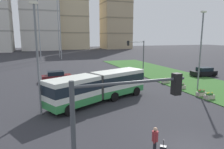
{
  "coord_description": "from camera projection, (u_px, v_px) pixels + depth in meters",
  "views": [
    {
      "loc": [
        -8.35,
        -8.93,
        6.82
      ],
      "look_at": [
        0.01,
        14.2,
        2.2
      ],
      "focal_mm": 32.39,
      "sensor_mm": 36.0,
      "label": 1
    }
  ],
  "objects": [
    {
      "name": "pedestrian_crossing",
      "position": [
        155.0,
        139.0,
        11.62
      ],
      "size": [
        0.41,
        0.47,
        1.74
      ],
      "color": "black",
      "rests_on": "ground"
    },
    {
      "name": "articulated_bus",
      "position": [
        99.0,
        86.0,
        21.37
      ],
      "size": [
        11.77,
        6.98,
        3.0
      ],
      "color": "silver",
      "rests_on": "ground"
    },
    {
      "name": "streetlight_left",
      "position": [
        37.0,
        55.0,
        17.11
      ],
      "size": [
        0.7,
        0.28,
        9.62
      ],
      "color": "slate",
      "rests_on": "ground"
    },
    {
      "name": "car_maroon_sedan",
      "position": [
        56.0,
        77.0,
        31.18
      ],
      "size": [
        4.42,
        2.05,
        1.58
      ],
      "color": "maroon",
      "rests_on": "ground"
    },
    {
      "name": "apartment_tower_eastcentre",
      "position": [
        116.0,
        12.0,
        114.18
      ],
      "size": [
        15.3,
        14.42,
        41.44
      ],
      "color": "tan",
      "rests_on": "ground"
    },
    {
      "name": "flower_planter_4",
      "position": [
        181.0,
        86.0,
        26.58
      ],
      "size": [
        1.1,
        0.56,
        0.74
      ],
      "color": "#B7AD9E",
      "rests_on": "grass_median"
    },
    {
      "name": "traffic_light_far_right",
      "position": [
        138.0,
        52.0,
        34.4
      ],
      "size": [
        3.31,
        0.28,
        6.15
      ],
      "color": "#474C51",
      "rests_on": "ground"
    },
    {
      "name": "flower_planter_5",
      "position": [
        166.0,
        81.0,
        29.8
      ],
      "size": [
        1.1,
        0.56,
        0.74
      ],
      "color": "#B7AD9E",
      "rests_on": "grass_median"
    },
    {
      "name": "streetlight_median",
      "position": [
        201.0,
        48.0,
        25.48
      ],
      "size": [
        0.7,
        0.28,
        9.92
      ],
      "color": "slate",
      "rests_on": "ground"
    },
    {
      "name": "apartment_tower_centre",
      "position": [
        71.0,
        2.0,
        111.35
      ],
      "size": [
        16.14,
        18.28,
        51.2
      ],
      "color": "beige",
      "rests_on": "ground"
    },
    {
      "name": "apartment_tower_westcentre",
      "position": [
        39.0,
        3.0,
        100.37
      ],
      "size": [
        18.53,
        14.55,
        46.86
      ],
      "color": "silver",
      "rests_on": "ground"
    },
    {
      "name": "flower_planter_3",
      "position": [
        201.0,
        93.0,
        23.31
      ],
      "size": [
        1.1,
        0.56,
        0.74
      ],
      "color": "#B7AD9E",
      "rests_on": "grass_median"
    },
    {
      "name": "traffic_light_near_left",
      "position": [
        116.0,
        126.0,
        6.79
      ],
      "size": [
        4.16,
        0.28,
        5.52
      ],
      "color": "#474C51",
      "rests_on": "ground"
    },
    {
      "name": "flower_planter_2",
      "position": [
        209.0,
        96.0,
        22.21
      ],
      "size": [
        1.1,
        0.56,
        0.74
      ],
      "color": "#B7AD9E",
      "rests_on": "grass_median"
    },
    {
      "name": "transmission_pylon",
      "position": [
        48.0,
        1.0,
        60.78
      ],
      "size": [
        9.0,
        6.24,
        31.98
      ],
      "color": "gray",
      "rests_on": "ground"
    },
    {
      "name": "grass_median",
      "position": [
        221.0,
        90.0,
        26.01
      ],
      "size": [
        10.0,
        70.0,
        0.08
      ],
      "primitive_type": "cube",
      "color": "#336628",
      "rests_on": "ground_plane"
    },
    {
      "name": "car_black_sedan",
      "position": [
        204.0,
        72.0,
        35.12
      ],
      "size": [
        4.47,
        2.18,
        1.58
      ],
      "color": "black",
      "rests_on": "ground"
    }
  ]
}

